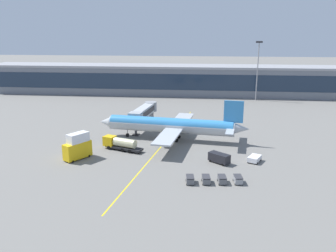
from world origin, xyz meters
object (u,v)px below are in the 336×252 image
object	(u,v)px
baggage_cart_0	(190,179)
baggage_cart_3	(238,179)
fuel_tanker	(120,143)
baggage_cart_1	(206,179)
baggage_cart_2	(222,179)
crew_van	(220,158)
pushback_tug	(254,158)
main_airliner	(171,125)
catering_lift	(78,147)

from	to	relation	value
baggage_cart_0	baggage_cart_3	bearing A→B (deg)	6.52
fuel_tanker	baggage_cart_1	bearing A→B (deg)	-39.79
baggage_cart_2	baggage_cart_3	xyz separation A→B (m)	(3.18, 0.36, 0.00)
baggage_cart_2	baggage_cart_1	bearing A→B (deg)	-173.48
baggage_cart_0	crew_van	bearing A→B (deg)	62.37
fuel_tanker	baggage_cart_3	world-z (taller)	fuel_tanker
pushback_tug	crew_van	distance (m)	8.27
pushback_tug	baggage_cart_0	xyz separation A→B (m)	(-14.30, -13.47, -0.07)
main_airliner	crew_van	distance (m)	21.32
fuel_tanker	pushback_tug	bearing A→B (deg)	-8.87
fuel_tanker	crew_van	world-z (taller)	fuel_tanker
main_airliner	baggage_cart_2	distance (m)	30.98
main_airliner	pushback_tug	size ratio (longest dim) A/B	9.62
fuel_tanker	baggage_cart_3	xyz separation A→B (m)	(28.28, -17.53, -0.96)
baggage_cart_0	baggage_cart_3	distance (m)	9.60
pushback_tug	baggage_cart_1	xyz separation A→B (m)	(-11.13, -13.10, -0.07)
main_airliner	baggage_cart_0	xyz separation A→B (m)	(6.60, -28.66, -3.40)
fuel_tanker	baggage_cart_1	distance (m)	28.55
baggage_cart_0	fuel_tanker	bearing A→B (deg)	135.18
main_airliner	pushback_tug	world-z (taller)	main_airliner
crew_van	baggage_cart_1	bearing A→B (deg)	-104.76
baggage_cart_0	main_airliner	bearing A→B (deg)	102.97
pushback_tug	baggage_cart_3	bearing A→B (deg)	-111.06
main_airliner	crew_van	bearing A→B (deg)	-52.67
baggage_cart_0	baggage_cart_2	distance (m)	6.40
catering_lift	main_airliner	bearing A→B (deg)	40.43
baggage_cart_1	pushback_tug	bearing A→B (deg)	49.67
crew_van	baggage_cart_0	distance (m)	13.40
baggage_cart_0	baggage_cart_1	size ratio (longest dim) A/B	1.00
main_airliner	catering_lift	xyz separation A→B (m)	(-20.56, -17.52, -1.11)
main_airliner	baggage_cart_0	bearing A→B (deg)	-77.03
catering_lift	baggage_cart_3	bearing A→B (deg)	-15.32
main_airliner	baggage_cart_2	world-z (taller)	main_airliner
main_airliner	baggage_cart_3	bearing A→B (deg)	-59.66
main_airliner	baggage_cart_2	size ratio (longest dim) A/B	15.16
main_airliner	catering_lift	distance (m)	27.03
pushback_tug	baggage_cart_3	xyz separation A→B (m)	(-4.77, -12.38, -0.07)
catering_lift	baggage_cart_3	size ratio (longest dim) A/B	2.52
baggage_cart_0	baggage_cart_1	xyz separation A→B (m)	(3.18, 0.36, 0.00)
main_airliner	fuel_tanker	xyz separation A→B (m)	(-12.15, -10.04, -2.43)
main_airliner	baggage_cart_0	world-z (taller)	main_airliner
crew_van	baggage_cart_2	world-z (taller)	crew_van
crew_van	baggage_cart_3	bearing A→B (deg)	-72.83
baggage_cart_0	baggage_cart_3	size ratio (longest dim) A/B	1.00
fuel_tanker	catering_lift	bearing A→B (deg)	-138.35
crew_van	baggage_cart_3	size ratio (longest dim) A/B	1.86
baggage_cart_3	baggage_cart_1	bearing A→B (deg)	-173.48
fuel_tanker	baggage_cart_0	world-z (taller)	fuel_tanker
baggage_cart_1	baggage_cart_2	size ratio (longest dim) A/B	1.00
baggage_cart_3	pushback_tug	bearing A→B (deg)	68.94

